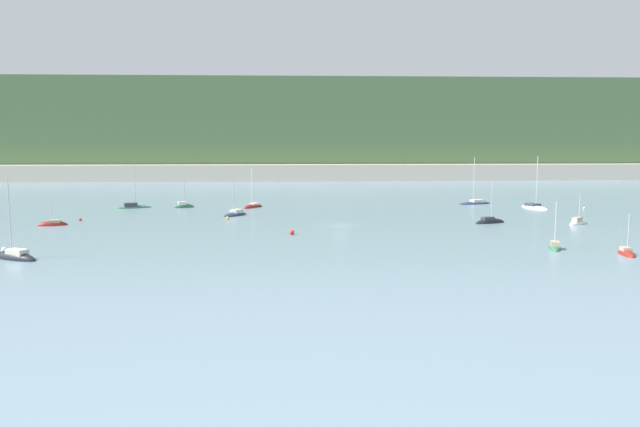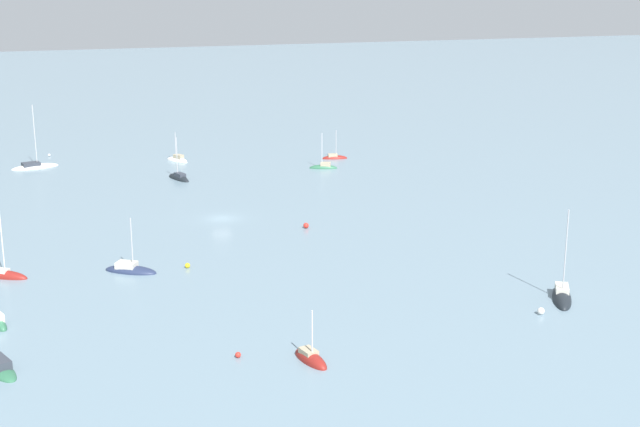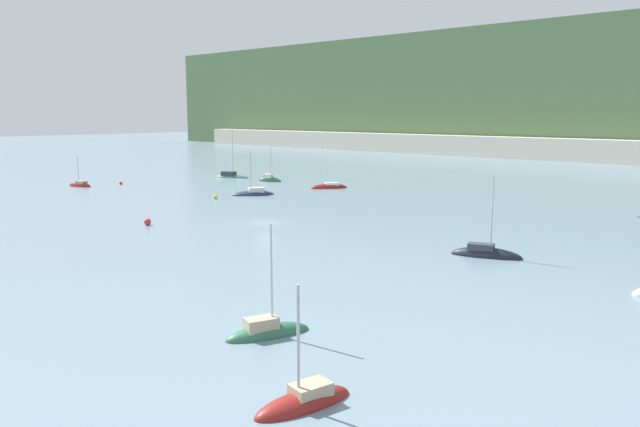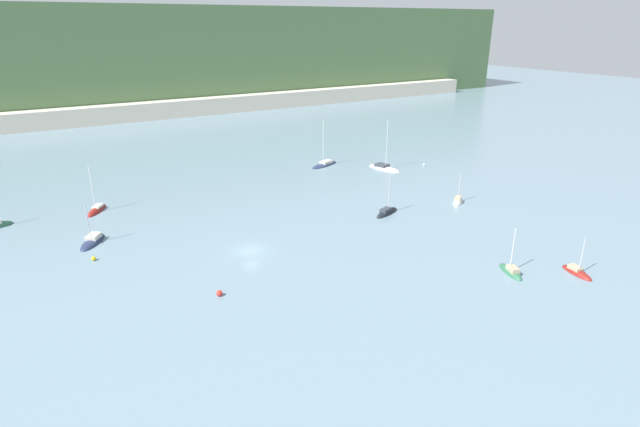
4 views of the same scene
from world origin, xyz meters
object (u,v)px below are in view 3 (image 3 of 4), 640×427
(sailboat_3, at_px, (231,177))
(sailboat_11, at_px, (253,194))
(sailboat_2, at_px, (304,403))
(sailboat_10, at_px, (80,186))
(mooring_buoy_4, at_px, (215,197))
(sailboat_4, at_px, (267,333))
(sailboat_9, at_px, (329,188))
(sailboat_5, at_px, (486,256))
(mooring_buoy_3, at_px, (121,183))
(sailboat_0, at_px, (270,181))
(mooring_buoy_0, at_px, (147,222))

(sailboat_3, distance_m, sailboat_11, 27.62)
(sailboat_2, xyz_separation_m, sailboat_10, (-85.46, 31.98, -0.02))
(sailboat_2, bearing_deg, mooring_buoy_4, -113.34)
(sailboat_4, relative_size, sailboat_9, 0.75)
(sailboat_5, bearing_deg, mooring_buoy_4, 151.88)
(sailboat_3, height_order, sailboat_5, sailboat_3)
(sailboat_10, height_order, sailboat_11, sailboat_11)
(sailboat_11, xyz_separation_m, mooring_buoy_3, (-27.94, -6.63, 0.16))
(sailboat_0, bearing_deg, mooring_buoy_0, -80.61)
(sailboat_0, height_order, mooring_buoy_4, sailboat_0)
(sailboat_5, xyz_separation_m, mooring_buoy_4, (-47.58, 6.93, 0.21))
(sailboat_10, xyz_separation_m, mooring_buoy_0, (41.76, -12.62, 0.32))
(sailboat_4, xyz_separation_m, sailboat_9, (-44.52, 54.52, -0.04))
(sailboat_4, bearing_deg, sailboat_2, -102.12)
(sailboat_3, bearing_deg, mooring_buoy_0, -71.07)
(sailboat_5, bearing_deg, sailboat_11, 143.90)
(sailboat_5, height_order, sailboat_9, sailboat_9)
(sailboat_3, bearing_deg, sailboat_11, -53.77)
(sailboat_10, height_order, mooring_buoy_3, sailboat_10)
(sailboat_5, height_order, mooring_buoy_4, sailboat_5)
(sailboat_5, distance_m, sailboat_10, 77.43)
(mooring_buoy_3, bearing_deg, sailboat_9, 34.49)
(mooring_buoy_3, bearing_deg, sailboat_4, -23.99)
(sailboat_4, distance_m, sailboat_10, 82.53)
(mooring_buoy_0, relative_size, mooring_buoy_4, 1.25)
(sailboat_9, relative_size, sailboat_11, 1.29)
(sailboat_5, xyz_separation_m, sailboat_11, (-46.77, 13.65, 0.01))
(sailboat_9, height_order, sailboat_10, sailboat_9)
(sailboat_2, height_order, sailboat_11, sailboat_11)
(sailboat_5, height_order, sailboat_10, sailboat_5)
(sailboat_3, relative_size, sailboat_11, 1.39)
(sailboat_5, distance_m, sailboat_11, 48.72)
(sailboat_4, xyz_separation_m, mooring_buoy_3, (-75.19, 33.45, 0.15))
(mooring_buoy_4, bearing_deg, sailboat_10, -168.41)
(sailboat_11, height_order, mooring_buoy_4, sailboat_11)
(sailboat_0, bearing_deg, sailboat_3, 160.44)
(sailboat_3, height_order, mooring_buoy_4, sailboat_3)
(sailboat_4, height_order, mooring_buoy_3, sailboat_4)
(mooring_buoy_0, bearing_deg, sailboat_5, 18.31)
(mooring_buoy_0, relative_size, mooring_buoy_3, 1.42)
(sailboat_10, bearing_deg, mooring_buoy_4, 178.19)
(sailboat_4, height_order, sailboat_11, sailboat_11)
(sailboat_11, bearing_deg, sailboat_4, 82.56)
(mooring_buoy_0, distance_m, mooring_buoy_3, 43.34)
(sailboat_2, height_order, sailboat_9, sailboat_9)
(sailboat_3, bearing_deg, sailboat_4, -59.59)
(sailboat_2, relative_size, sailboat_3, 0.59)
(sailboat_9, height_order, sailboat_11, sailboat_9)
(sailboat_0, bearing_deg, sailboat_5, -46.68)
(mooring_buoy_0, bearing_deg, sailboat_10, 163.19)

